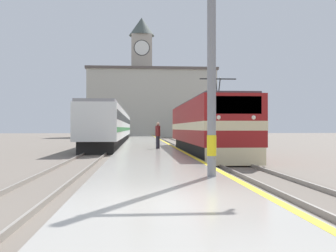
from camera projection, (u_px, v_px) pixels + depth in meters
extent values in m
plane|color=#70665B|center=(146.00, 147.00, 37.58)|extent=(200.00, 200.00, 0.00)
cube|color=#ADA89E|center=(147.00, 147.00, 32.59)|extent=(4.17, 140.00, 0.38)
cube|color=yellow|center=(170.00, 145.00, 32.74)|extent=(0.20, 140.00, 0.00)
cube|color=#70665B|center=(191.00, 149.00, 32.86)|extent=(2.84, 140.00, 0.02)
cube|color=gray|center=(182.00, 148.00, 32.81)|extent=(0.07, 140.00, 0.14)
cube|color=gray|center=(199.00, 148.00, 32.92)|extent=(0.07, 140.00, 0.14)
cube|color=#70665B|center=(104.00, 150.00, 32.32)|extent=(2.83, 140.00, 0.02)
cube|color=gray|center=(95.00, 149.00, 32.27)|extent=(0.07, 140.00, 0.14)
cube|color=gray|center=(113.00, 149.00, 32.38)|extent=(0.07, 140.00, 0.14)
cube|color=black|center=(205.00, 148.00, 25.63)|extent=(2.46, 14.91, 0.90)
cube|color=maroon|center=(205.00, 123.00, 25.64)|extent=(2.90, 16.21, 2.47)
cube|color=beige|center=(205.00, 126.00, 25.64)|extent=(2.92, 16.23, 0.44)
cube|color=beige|center=(235.00, 157.00, 17.70)|extent=(2.75, 0.30, 0.81)
cube|color=black|center=(236.00, 105.00, 17.62)|extent=(2.32, 0.12, 0.80)
sphere|color=white|center=(219.00, 117.00, 17.52)|extent=(0.20, 0.20, 0.20)
sphere|color=white|center=(254.00, 117.00, 17.64)|extent=(0.20, 0.20, 0.20)
cube|color=#4C4C51|center=(205.00, 103.00, 25.64)|extent=(2.61, 15.40, 0.12)
cylinder|color=#333333|center=(219.00, 87.00, 21.26)|extent=(0.06, 0.63, 1.03)
cylinder|color=#333333|center=(217.00, 89.00, 21.96)|extent=(0.06, 0.63, 1.03)
cube|color=#262626|center=(218.00, 79.00, 21.61)|extent=(2.03, 0.08, 0.06)
cube|color=black|center=(113.00, 140.00, 44.65)|extent=(2.46, 37.98, 0.90)
cube|color=silver|center=(113.00, 125.00, 44.66)|extent=(2.90, 39.56, 2.58)
cube|color=black|center=(113.00, 120.00, 44.66)|extent=(2.92, 38.77, 0.64)
cube|color=#338442|center=(113.00, 129.00, 44.65)|extent=(2.92, 38.77, 0.36)
cube|color=gray|center=(113.00, 112.00, 44.66)|extent=(2.67, 39.56, 0.20)
cylinder|color=gray|center=(212.00, 45.00, 11.42)|extent=(0.26, 0.26, 7.62)
cylinder|color=yellow|center=(212.00, 145.00, 11.41)|extent=(0.28, 0.28, 0.60)
cylinder|color=#23232D|center=(158.00, 142.00, 26.83)|extent=(0.26, 0.26, 0.85)
cylinder|color=maroon|center=(158.00, 131.00, 26.83)|extent=(0.34, 0.34, 0.71)
sphere|color=tan|center=(158.00, 124.00, 26.84)|extent=(0.23, 0.23, 0.23)
cube|color=#ADA393|center=(142.00, 86.00, 87.02)|extent=(4.47, 4.47, 22.29)
cylinder|color=black|center=(142.00, 48.00, 84.81)|extent=(3.43, 0.06, 3.43)
cylinder|color=white|center=(142.00, 48.00, 84.79)|extent=(3.13, 0.10, 3.13)
cone|color=#47514C|center=(142.00, 27.00, 87.09)|extent=(5.59, 5.59, 4.03)
cube|color=#B7B2A3|center=(152.00, 104.00, 79.87)|extent=(25.33, 8.08, 13.25)
cube|color=#564C47|center=(152.00, 71.00, 79.91)|extent=(25.93, 8.68, 0.50)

